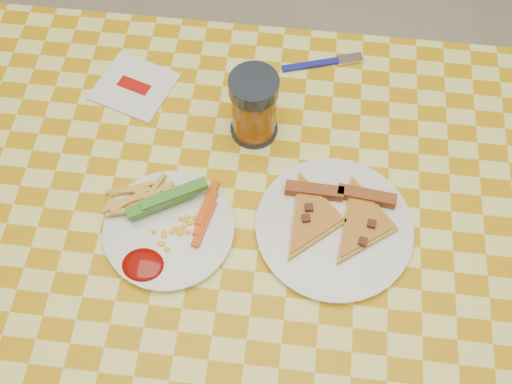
# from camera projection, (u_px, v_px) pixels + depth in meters

# --- Properties ---
(ground) EXTENTS (8.00, 8.00, 0.00)m
(ground) POSITION_uv_depth(u_px,v_px,m) (258.00, 342.00, 1.58)
(ground) COLOR beige
(ground) RESTS_ON ground
(table) EXTENTS (1.28, 0.88, 0.76)m
(table) POSITION_uv_depth(u_px,v_px,m) (260.00, 248.00, 0.98)
(table) COLOR white
(table) RESTS_ON ground
(plate_left) EXTENTS (0.21, 0.21, 0.01)m
(plate_left) POSITION_uv_depth(u_px,v_px,m) (169.00, 230.00, 0.91)
(plate_left) COLOR white
(plate_left) RESTS_ON table
(plate_right) EXTENTS (0.31, 0.31, 0.01)m
(plate_right) POSITION_uv_depth(u_px,v_px,m) (334.00, 228.00, 0.91)
(plate_right) COLOR white
(plate_right) RESTS_ON table
(fries_veggies) EXTENTS (0.20, 0.18, 0.04)m
(fries_veggies) POSITION_uv_depth(u_px,v_px,m) (165.00, 215.00, 0.90)
(fries_veggies) COLOR gold
(fries_veggies) RESTS_ON plate_left
(pizza_slices) EXTENTS (0.21, 0.19, 0.02)m
(pizza_slices) POSITION_uv_depth(u_px,v_px,m) (337.00, 217.00, 0.91)
(pizza_slices) COLOR gold
(pizza_slices) RESTS_ON plate_right
(drink_glass) EXTENTS (0.08, 0.08, 0.14)m
(drink_glass) POSITION_uv_depth(u_px,v_px,m) (254.00, 107.00, 0.95)
(drink_glass) COLOR black
(drink_glass) RESTS_ON table
(napkin) EXTENTS (0.16, 0.16, 0.01)m
(napkin) POSITION_uv_depth(u_px,v_px,m) (134.00, 87.00, 1.05)
(napkin) COLOR white
(napkin) RESTS_ON table
(fork) EXTENTS (0.15, 0.06, 0.01)m
(fork) POSITION_uv_depth(u_px,v_px,m) (323.00, 63.00, 1.07)
(fork) COLOR #151C95
(fork) RESTS_ON table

